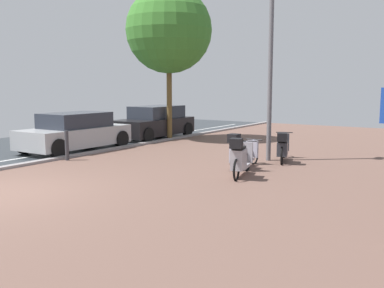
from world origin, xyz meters
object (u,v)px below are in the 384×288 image
(scooter_mid, at_px, (241,152))
(bollard_far, at_px, (67,146))
(scooter_far, at_px, (240,158))
(parked_car_far, at_px, (155,123))
(scooter_near, at_px, (283,148))
(street_tree, at_px, (169,30))
(parked_car_near, at_px, (75,132))
(lamp_post, at_px, (271,55))

(scooter_mid, distance_m, bollard_far, 5.40)
(scooter_mid, height_order, scooter_far, scooter_far)
(parked_car_far, bearing_deg, scooter_near, -21.94)
(street_tree, bearing_deg, parked_car_near, -102.58)
(parked_car_far, xyz_separation_m, bollard_far, (1.33, -6.16, -0.21))
(scooter_mid, bearing_deg, scooter_far, -64.45)
(parked_car_near, bearing_deg, scooter_near, 13.34)
(parked_car_near, height_order, parked_car_far, parked_car_far)
(scooter_far, xyz_separation_m, bollard_far, (-5.63, -0.65, -0.02))
(scooter_far, height_order, parked_car_far, parked_car_far)
(street_tree, bearing_deg, parked_car_far, 171.24)
(street_tree, bearing_deg, scooter_far, -41.58)
(street_tree, bearing_deg, scooter_near, -23.71)
(scooter_mid, xyz_separation_m, parked_car_near, (-6.53, -0.07, 0.18))
(parked_car_near, bearing_deg, scooter_far, -7.99)
(parked_car_far, bearing_deg, scooter_mid, -34.63)
(parked_car_far, xyz_separation_m, lamp_post, (6.57, -2.80, 2.54))
(parked_car_far, distance_m, lamp_post, 7.58)
(scooter_mid, distance_m, parked_car_near, 6.53)
(scooter_near, height_order, bollard_far, scooter_near)
(parked_car_near, relative_size, lamp_post, 0.69)
(scooter_near, relative_size, lamp_post, 0.31)
(parked_car_far, bearing_deg, bollard_far, -77.82)
(scooter_near, bearing_deg, scooter_mid, -109.98)
(scooter_near, bearing_deg, parked_car_near, -166.66)
(lamp_post, xyz_separation_m, bollard_far, (-5.24, -3.36, -2.76))
(scooter_mid, bearing_deg, parked_car_far, 145.37)
(parked_car_far, distance_m, bollard_far, 6.31)
(scooter_near, distance_m, bollard_far, 6.61)
(scooter_mid, xyz_separation_m, lamp_post, (0.11, 1.65, 2.76))
(scooter_near, bearing_deg, street_tree, 156.29)
(scooter_near, bearing_deg, bollard_far, -149.78)
(scooter_near, xyz_separation_m, scooter_mid, (-0.59, -1.62, 0.02))
(scooter_far, bearing_deg, scooter_mid, 115.55)
(scooter_mid, height_order, street_tree, street_tree)
(parked_car_far, bearing_deg, street_tree, -8.76)
(lamp_post, bearing_deg, parked_car_near, -165.47)
(scooter_far, bearing_deg, parked_car_far, 141.61)
(scooter_near, xyz_separation_m, lamp_post, (-0.47, 0.03, 2.78))
(scooter_mid, bearing_deg, lamp_post, 86.03)
(lamp_post, height_order, street_tree, street_tree)
(street_tree, bearing_deg, lamp_post, -25.17)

